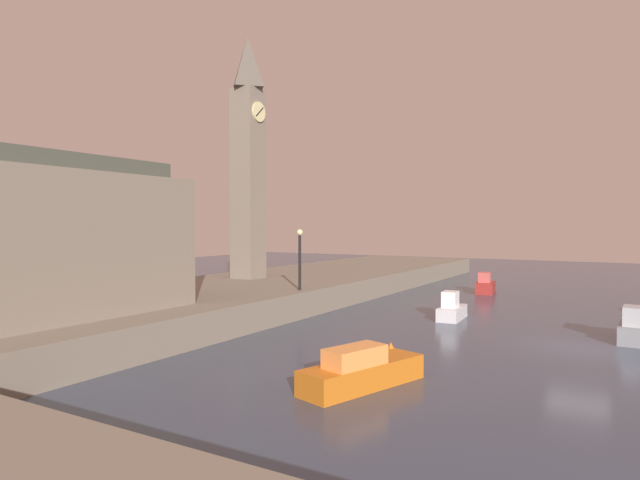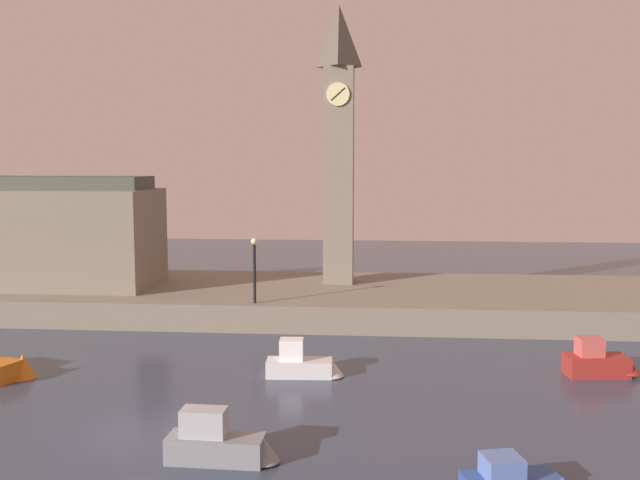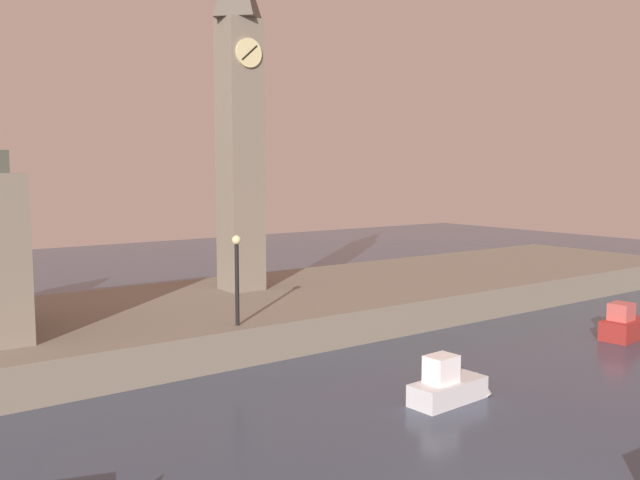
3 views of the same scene
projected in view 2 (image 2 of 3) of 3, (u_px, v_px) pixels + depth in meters
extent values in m
plane|color=#384256|center=(150.00, 434.00, 23.51)|extent=(120.00, 120.00, 0.00)
cube|color=slate|center=(255.00, 298.00, 43.24)|extent=(70.00, 12.00, 1.50)
cube|color=slate|center=(339.00, 177.00, 43.70)|extent=(1.83, 1.83, 13.36)
cylinder|color=beige|center=(338.00, 94.00, 42.20)|extent=(1.39, 0.12, 1.39)
cube|color=black|center=(338.00, 94.00, 42.13)|extent=(0.87, 0.04, 0.78)
pyramid|color=#554E43|center=(339.00, 36.00, 42.78)|extent=(2.01, 2.01, 3.72)
cube|color=slate|center=(46.00, 238.00, 43.20)|extent=(13.41, 6.20, 5.93)
cube|color=#42473D|center=(43.00, 183.00, 42.83)|extent=(12.74, 3.72, 0.80)
cylinder|color=black|center=(255.00, 274.00, 37.71)|extent=(0.16, 0.16, 3.18)
sphere|color=#F2E099|center=(254.00, 241.00, 37.52)|extent=(0.36, 0.36, 0.36)
cone|color=orange|center=(23.00, 367.00, 29.60)|extent=(1.53, 1.53, 1.17)
cube|color=maroon|center=(596.00, 366.00, 29.89)|extent=(2.68, 1.54, 0.87)
cube|color=#CC5651|center=(590.00, 346.00, 29.82)|extent=(1.11, 0.99, 0.77)
cone|color=maroon|center=(627.00, 365.00, 29.78)|extent=(1.25, 1.25, 0.64)
cube|color=silver|center=(299.00, 368.00, 29.83)|extent=(2.84, 1.27, 0.72)
cube|color=white|center=(291.00, 349.00, 29.77)|extent=(1.04, 0.83, 0.88)
cone|color=silver|center=(332.00, 368.00, 29.71)|extent=(1.06, 1.06, 0.69)
cube|color=gray|center=(216.00, 449.00, 21.27)|extent=(2.97, 1.16, 0.80)
cube|color=#A8ADB2|center=(204.00, 422.00, 21.21)|extent=(1.38, 0.79, 0.84)
cone|color=gray|center=(264.00, 449.00, 21.14)|extent=(1.00, 1.00, 0.74)
cube|color=#5B7AC1|center=(502.00, 467.00, 18.95)|extent=(1.20, 1.18, 0.60)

